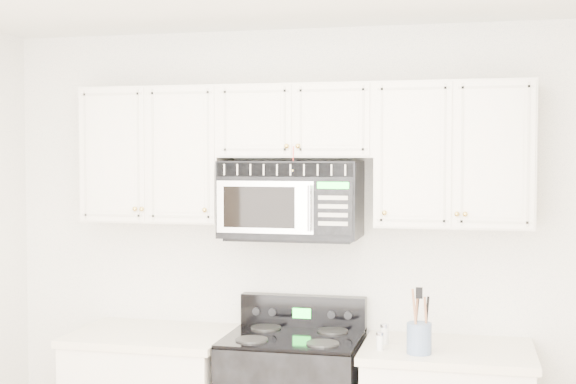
% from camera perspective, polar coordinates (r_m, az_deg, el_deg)
% --- Properties ---
extents(room, '(3.51, 3.51, 2.61)m').
position_cam_1_polar(room, '(2.87, -5.88, -9.25)').
color(room, '#A07D4A').
rests_on(room, ground).
extents(upper_cabinets, '(2.44, 0.37, 0.75)m').
position_cam_1_polar(upper_cabinets, '(4.34, 0.84, 3.17)').
color(upper_cabinets, silver).
rests_on(upper_cabinets, ground).
extents(microwave, '(0.74, 0.42, 0.41)m').
position_cam_1_polar(microwave, '(4.33, 0.24, -0.50)').
color(microwave, black).
rests_on(microwave, ground).
extents(utensil_crock, '(0.12, 0.12, 0.32)m').
position_cam_1_polar(utensil_crock, '(4.04, 9.31, -10.13)').
color(utensil_crock, slate).
rests_on(utensil_crock, base_cabinet_right).
extents(shaker_salt, '(0.04, 0.04, 0.09)m').
position_cam_1_polar(shaker_salt, '(4.09, 6.55, -10.49)').
color(shaker_salt, silver).
rests_on(shaker_salt, base_cabinet_right).
extents(shaker_pepper, '(0.04, 0.04, 0.11)m').
position_cam_1_polar(shaker_pepper, '(4.21, 6.88, -10.00)').
color(shaker_pepper, silver).
rests_on(shaker_pepper, base_cabinet_right).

